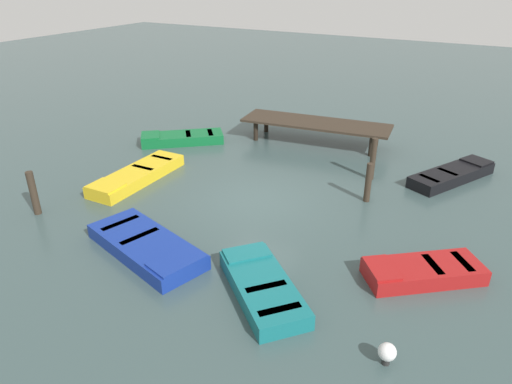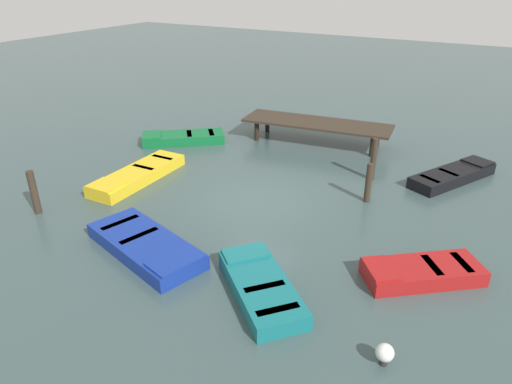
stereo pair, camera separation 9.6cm
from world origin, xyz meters
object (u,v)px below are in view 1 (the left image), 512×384
object	(u,v)px
rowboat_yellow	(137,175)
mooring_piling_far_left	(373,159)
rowboat_green	(182,138)
rowboat_black	(452,174)
rowboat_red	(423,271)
mooring_piling_far_right	(34,193)
marker_buoy	(387,352)
rowboat_teal	(262,286)
dock_segment	(316,124)
mooring_piling_center	(368,183)
rowboat_blue	(147,246)

from	to	relation	value
rowboat_yellow	mooring_piling_far_left	bearing A→B (deg)	119.12
rowboat_green	rowboat_black	distance (m)	11.05
rowboat_red	mooring_piling_far_right	xyz separation A→B (m)	(-11.19, -2.38, 0.49)
rowboat_black	mooring_piling_far_left	size ratio (longest dim) A/B	2.41
rowboat_red	marker_buoy	size ratio (longest dim) A/B	6.14
rowboat_teal	rowboat_red	xyz separation A→B (m)	(3.17, 2.45, 0.00)
rowboat_green	mooring_piling_far_right	xyz separation A→B (m)	(0.02, -7.41, 0.49)
dock_segment	marker_buoy	xyz separation A→B (m)	(6.07, -11.01, -0.57)
mooring_piling_center	marker_buoy	distance (m)	7.07
rowboat_blue	mooring_piling_far_right	xyz separation A→B (m)	(-4.47, 0.05, 0.49)
rowboat_teal	rowboat_red	distance (m)	4.01
dock_segment	rowboat_black	size ratio (longest dim) A/B	1.73
dock_segment	mooring_piling_center	xyz separation A→B (m)	(3.65, -4.37, -0.18)
rowboat_yellow	marker_buoy	size ratio (longest dim) A/B	8.35
marker_buoy	mooring_piling_center	bearing A→B (deg)	110.03
mooring_piling_far_left	mooring_piling_far_right	distance (m)	11.31
rowboat_green	rowboat_black	size ratio (longest dim) A/B	0.92
mooring_piling_far_right	rowboat_yellow	bearing A→B (deg)	73.13
rowboat_yellow	rowboat_black	distance (m)	11.36
rowboat_black	mooring_piling_center	xyz separation A→B (m)	(-2.19, -3.14, 0.45)
rowboat_black	dock_segment	bearing A→B (deg)	105.40
rowboat_yellow	rowboat_black	bearing A→B (deg)	118.39
rowboat_yellow	rowboat_blue	world-z (taller)	same
mooring_piling_center	marker_buoy	xyz separation A→B (m)	(2.42, -6.63, -0.38)
rowboat_black	rowboat_red	distance (m)	6.61
rowboat_blue	marker_buoy	bearing A→B (deg)	9.91
rowboat_green	marker_buoy	size ratio (longest dim) A/B	7.17
rowboat_red	dock_segment	bearing A→B (deg)	-90.17
mooring_piling_center	rowboat_teal	bearing A→B (deg)	-96.79
rowboat_teal	rowboat_green	xyz separation A→B (m)	(-8.04, 7.48, -0.00)
mooring_piling_far_right	marker_buoy	distance (m)	11.18
mooring_piling_far_left	mooring_piling_far_right	world-z (taller)	mooring_piling_far_left
rowboat_blue	marker_buoy	distance (m)	6.71
dock_segment	rowboat_green	world-z (taller)	dock_segment
mooring_piling_center	mooring_piling_far_right	world-z (taller)	mooring_piling_far_right
mooring_piling_center	rowboat_red	bearing A→B (deg)	-54.55
rowboat_green	rowboat_yellow	size ratio (longest dim) A/B	0.86
rowboat_green	mooring_piling_far_left	distance (m)	8.38
rowboat_blue	rowboat_black	xyz separation A→B (m)	(6.44, 9.03, -0.00)
dock_segment	rowboat_teal	bearing A→B (deg)	-80.84
rowboat_black	mooring_piling_far_right	world-z (taller)	mooring_piling_far_right
rowboat_yellow	rowboat_red	world-z (taller)	same
rowboat_green	mooring_piling_center	world-z (taller)	mooring_piling_center
dock_segment	rowboat_blue	world-z (taller)	dock_segment
rowboat_blue	mooring_piling_center	size ratio (longest dim) A/B	2.96
rowboat_red	mooring_piling_far_left	xyz separation A→B (m)	(-2.85, 5.27, 0.56)
rowboat_yellow	marker_buoy	xyz separation A→B (m)	(10.11, -4.18, 0.07)
rowboat_teal	rowboat_blue	xyz separation A→B (m)	(-3.55, 0.02, -0.00)
dock_segment	mooring_piling_far_left	bearing A→B (deg)	-45.06
rowboat_teal	rowboat_green	world-z (taller)	same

